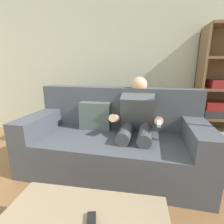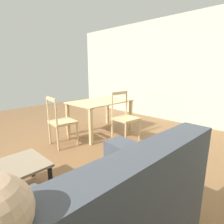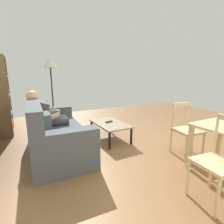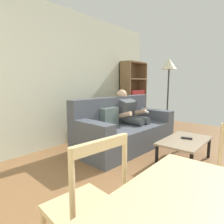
{
  "view_description": "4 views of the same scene",
  "coord_description": "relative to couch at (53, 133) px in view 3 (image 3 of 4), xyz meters",
  "views": [
    {
      "loc": [
        1.33,
        -0.03,
        1.22
      ],
      "look_at": [
        1.04,
        1.82,
        0.74
      ],
      "focal_mm": 26.93,
      "sensor_mm": 36.0,
      "label": 1
    },
    {
      "loc": [
        1.4,
        2.67,
        1.39
      ],
      "look_at": [
        -0.09,
        1.25,
        0.9
      ],
      "focal_mm": 28.65,
      "sensor_mm": 36.0,
      "label": 2
    },
    {
      "loc": [
        -2.2,
        2.4,
        1.43
      ],
      "look_at": [
        -0.09,
        1.25,
        0.9
      ],
      "focal_mm": 27.91,
      "sensor_mm": 36.0,
      "label": 3
    },
    {
      "loc": [
        -1.98,
        -0.34,
        1.28
      ],
      "look_at": [
        -0.09,
        1.25,
        0.9
      ],
      "focal_mm": 31.09,
      "sensor_mm": 36.0,
      "label": 4
    }
  ],
  "objects": [
    {
      "name": "ground_plane",
      "position": [
        -1.04,
        -1.89,
        -0.35
      ],
      "size": [
        8.54,
        8.54,
        0.0
      ],
      "primitive_type": "plane",
      "color": "brown"
    },
    {
      "name": "couch",
      "position": [
        0.0,
        0.0,
        0.0
      ],
      "size": [
        2.16,
        1.06,
        0.98
      ],
      "color": "#474C56",
      "rests_on": "ground_plane"
    },
    {
      "name": "person_lounging",
      "position": [
        0.28,
        0.02,
        0.24
      ],
      "size": [
        0.61,
        0.94,
        1.12
      ],
      "color": "#4C5156",
      "rests_on": "ground_plane"
    },
    {
      "name": "coffee_table",
      "position": [
        0.01,
        -1.21,
        -0.02
      ],
      "size": [
        1.0,
        0.59,
        0.38
      ],
      "color": "gray",
      "rests_on": "ground_plane"
    },
    {
      "name": "tv_remote",
      "position": [
        0.07,
        -1.21,
        0.04
      ],
      "size": [
        0.09,
        0.18,
        0.02
      ],
      "primitive_type": "cube",
      "rotation": [
        0.0,
        0.0,
        0.24
      ],
      "color": "black",
      "rests_on": "coffee_table"
    },
    {
      "name": "bookshelf",
      "position": [
        1.63,
        0.88,
        0.37
      ],
      "size": [
        0.87,
        0.36,
        1.84
      ],
      "color": "brown",
      "rests_on": "ground_plane"
    },
    {
      "name": "dining_chair_near_wall",
      "position": [
        -2.26,
        -1.37,
        0.12
      ],
      "size": [
        0.47,
        0.47,
        0.97
      ],
      "color": "#D1B27F",
      "rests_on": "ground_plane"
    },
    {
      "name": "dining_chair_facing_couch",
      "position": [
        -1.28,
        -2.07,
        0.11
      ],
      "size": [
        0.47,
        0.47,
        0.92
      ],
      "color": "#D1B27F",
      "rests_on": "ground_plane"
    },
    {
      "name": "floor_lamp",
      "position": [
        1.4,
        -0.27,
        1.19
      ],
      "size": [
        0.36,
        0.36,
        1.82
      ],
      "color": "black",
      "rests_on": "ground_plane"
    }
  ]
}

